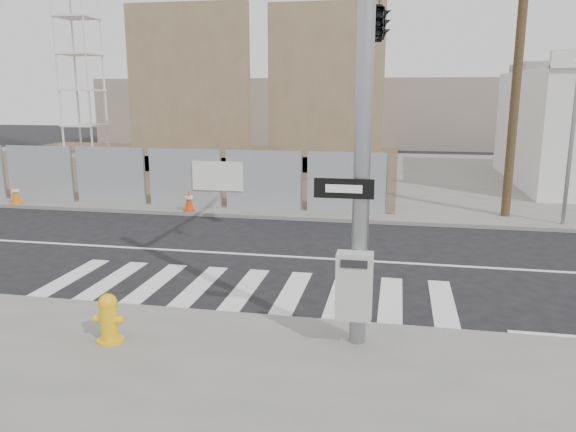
% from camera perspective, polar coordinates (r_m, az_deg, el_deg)
% --- Properties ---
extents(ground, '(100.00, 100.00, 0.00)m').
position_cam_1_polar(ground, '(14.14, -1.70, -4.06)').
color(ground, black).
rests_on(ground, ground).
extents(sidewalk_far, '(50.00, 20.00, 0.12)m').
position_cam_1_polar(sidewalk_far, '(27.66, 4.74, 4.21)').
color(sidewalk_far, slate).
rests_on(sidewalk_far, ground).
extents(signal_pole, '(0.96, 5.87, 7.00)m').
position_cam_1_polar(signal_pole, '(11.20, 8.75, 16.21)').
color(signal_pole, gray).
rests_on(signal_pole, sidewalk_near).
extents(far_signal_pole, '(0.16, 0.20, 5.60)m').
position_cam_1_polar(far_signal_pole, '(18.50, 27.12, 9.46)').
color(far_signal_pole, gray).
rests_on(far_signal_pole, sidewalk_far).
extents(chain_link_fence, '(24.60, 0.04, 2.00)m').
position_cam_1_polar(chain_link_fence, '(22.57, -24.30, 3.99)').
color(chain_link_fence, gray).
rests_on(chain_link_fence, sidewalk_far).
extents(concrete_wall_left, '(6.00, 1.30, 8.00)m').
position_cam_1_polar(concrete_wall_left, '(28.14, -9.93, 10.99)').
color(concrete_wall_left, brown).
rests_on(concrete_wall_left, sidewalk_far).
extents(concrete_wall_right, '(5.50, 1.30, 8.00)m').
position_cam_1_polar(concrete_wall_right, '(27.53, 3.83, 11.11)').
color(concrete_wall_right, brown).
rests_on(concrete_wall_right, sidewalk_far).
extents(crane_tower, '(2.60, 2.60, 18.15)m').
position_cam_1_polar(crane_tower, '(35.53, -20.79, 19.81)').
color(crane_tower, slate).
rests_on(crane_tower, sidewalk_far).
extents(utility_pole_right, '(1.60, 0.28, 10.00)m').
position_cam_1_polar(utility_pole_right, '(19.07, 22.42, 15.13)').
color(utility_pole_right, '#4F3F25').
rests_on(utility_pole_right, sidewalk_far).
extents(fire_hydrant, '(0.51, 0.51, 0.80)m').
position_cam_1_polar(fire_hydrant, '(9.48, -17.73, -9.87)').
color(fire_hydrant, '#F0B10D').
rests_on(fire_hydrant, sidewalk_near).
extents(traffic_cone_b, '(0.47, 0.47, 0.74)m').
position_cam_1_polar(traffic_cone_b, '(22.22, -25.95, 2.05)').
color(traffic_cone_b, orange).
rests_on(traffic_cone_b, sidewalk_far).
extents(traffic_cone_c, '(0.47, 0.47, 0.72)m').
position_cam_1_polar(traffic_cone_c, '(19.04, -10.02, 1.54)').
color(traffic_cone_c, red).
rests_on(traffic_cone_c, sidewalk_far).
extents(traffic_cone_d, '(0.43, 0.43, 0.72)m').
position_cam_1_polar(traffic_cone_d, '(19.35, -2.30, 1.89)').
color(traffic_cone_d, '#E7400C').
rests_on(traffic_cone_d, sidewalk_far).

